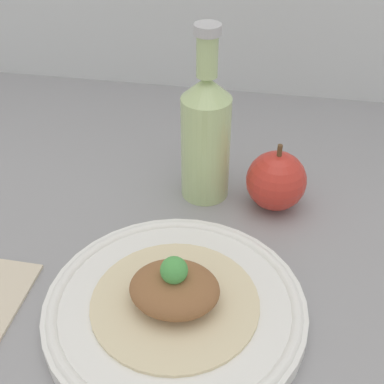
{
  "coord_description": "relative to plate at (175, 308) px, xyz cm",
  "views": [
    {
      "loc": [
        1.68,
        -39.41,
        45.44
      ],
      "look_at": [
        -6.86,
        8.67,
        8.4
      ],
      "focal_mm": 50.0,
      "sensor_mm": 36.0,
      "label": 1
    }
  ],
  "objects": [
    {
      "name": "ground_plane",
      "position": [
        6.7,
        2.54,
        -3.25
      ],
      "size": [
        180.0,
        110.0,
        4.0
      ],
      "primitive_type": "cube",
      "color": "gray"
    },
    {
      "name": "plate",
      "position": [
        0.0,
        0.0,
        0.0
      ],
      "size": [
        27.96,
        27.96,
        2.35
      ],
      "color": "white",
      "rests_on": "ground_plane"
    },
    {
      "name": "plated_food",
      "position": [
        0.0,
        0.0,
        2.52
      ],
      "size": [
        17.86,
        17.86,
        6.43
      ],
      "color": "beige",
      "rests_on": "plate"
    },
    {
      "name": "cider_bottle",
      "position": [
        -0.33,
        22.4,
        8.28
      ],
      "size": [
        6.52,
        6.52,
        23.99
      ],
      "color": "#B7D18E",
      "rests_on": "ground_plane"
    },
    {
      "name": "apple",
      "position": [
        9.34,
        21.27,
        2.76
      ],
      "size": [
        8.02,
        8.02,
        9.55
      ],
      "color": "red",
      "rests_on": "ground_plane"
    }
  ]
}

